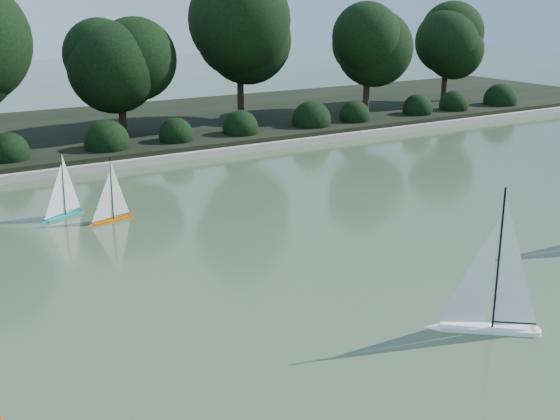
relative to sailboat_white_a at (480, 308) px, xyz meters
name	(u,v)px	position (x,y,z in m)	size (l,w,h in m)	color
ground	(344,303)	(-0.94, 1.50, -0.30)	(80.00, 80.00, 0.00)	#324127
pond_coping	(118,164)	(-0.94, 10.50, -0.21)	(40.00, 0.35, 0.18)	gray
far_bank	(71,134)	(-0.94, 14.50, -0.15)	(40.00, 8.00, 0.30)	black
tree_line	(126,46)	(0.30, 12.94, 2.34)	(26.31, 3.93, 4.39)	black
shrub_hedge	(105,143)	(-0.94, 11.40, 0.15)	(29.10, 1.10, 1.10)	black
sailboat_white_a	(480,308)	(0.00, 0.00, 0.00)	(1.21, 1.03, 1.93)	white
sailboat_orange	(108,211)	(-2.48, 6.57, -0.11)	(0.91, 0.31, 1.25)	#DD5F06
sailboat_teal	(60,207)	(-3.16, 7.25, -0.09)	(0.94, 0.51, 1.33)	#138984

